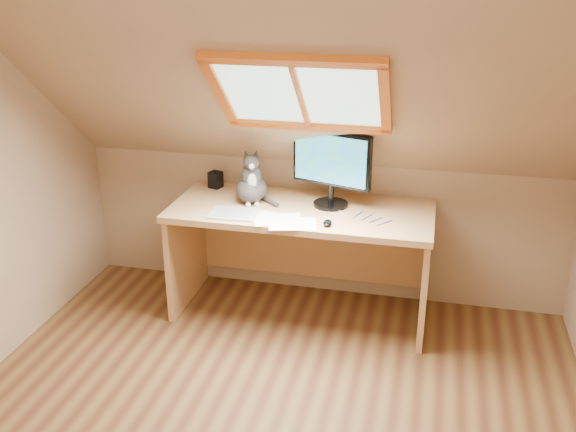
# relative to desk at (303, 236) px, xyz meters

# --- Properties ---
(room_shell) EXTENTS (3.52, 3.52, 2.41)m
(room_shell) POSITION_rel_desk_xyz_m (0.06, -1.55, 0.87)
(room_shell) COLOR tan
(room_shell) RESTS_ON ground
(desk) EXTENTS (1.74, 0.76, 0.80)m
(desk) POSITION_rel_desk_xyz_m (0.00, 0.00, 0.00)
(desk) COLOR tan
(desk) RESTS_ON ground
(monitor) EXTENTS (0.54, 0.23, 0.51)m
(monitor) POSITION_rel_desk_xyz_m (0.18, 0.00, 0.53)
(monitor) COLOR black
(monitor) RESTS_ON desk
(cat) EXTENTS (0.27, 0.30, 0.38)m
(cat) POSITION_rel_desk_xyz_m (-0.35, -0.05, 0.37)
(cat) COLOR #3F3B38
(cat) RESTS_ON desk
(desk_speaker) EXTENTS (0.10, 0.10, 0.12)m
(desk_speaker) POSITION_rel_desk_xyz_m (-0.69, 0.18, 0.29)
(desk_speaker) COLOR black
(desk_speaker) RESTS_ON desk
(graphics_tablet) EXTENTS (0.31, 0.23, 0.01)m
(graphics_tablet) POSITION_rel_desk_xyz_m (-0.40, -0.30, 0.24)
(graphics_tablet) COLOR #B2B2B7
(graphics_tablet) RESTS_ON desk
(mouse) EXTENTS (0.06, 0.10, 0.03)m
(mouse) POSITION_rel_desk_xyz_m (0.22, -0.33, 0.25)
(mouse) COLOR black
(mouse) RESTS_ON desk
(papers) EXTENTS (0.35, 0.30, 0.01)m
(papers) POSITION_rel_desk_xyz_m (-0.06, -0.33, 0.24)
(papers) COLOR white
(papers) RESTS_ON desk
(cables) EXTENTS (0.51, 0.26, 0.01)m
(cables) POSITION_rel_desk_xyz_m (0.38, -0.19, 0.24)
(cables) COLOR silver
(cables) RESTS_ON desk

